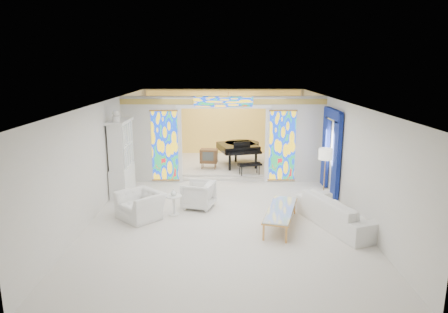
{
  "coord_description": "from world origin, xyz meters",
  "views": [
    {
      "loc": [
        -0.0,
        -11.63,
        4.03
      ],
      "look_at": [
        0.01,
        0.2,
        1.31
      ],
      "focal_mm": 32.0,
      "sensor_mm": 36.0,
      "label": 1
    }
  ],
  "objects_px": {
    "armchair_left": "(140,205)",
    "coffee_table": "(281,210)",
    "sofa": "(339,212)",
    "china_cabinet": "(121,158)",
    "grand_piano": "(240,147)",
    "tv_console": "(209,156)",
    "armchair_right": "(198,195)"
  },
  "relations": [
    {
      "from": "grand_piano",
      "to": "coffee_table",
      "type": "bearing_deg",
      "value": -97.52
    },
    {
      "from": "sofa",
      "to": "armchair_left",
      "type": "bearing_deg",
      "value": 63.43
    },
    {
      "from": "armchair_left",
      "to": "coffee_table",
      "type": "height_order",
      "value": "armchair_left"
    },
    {
      "from": "china_cabinet",
      "to": "coffee_table",
      "type": "distance_m",
      "value": 5.43
    },
    {
      "from": "sofa",
      "to": "coffee_table",
      "type": "height_order",
      "value": "sofa"
    },
    {
      "from": "china_cabinet",
      "to": "armchair_right",
      "type": "relative_size",
      "value": 3.19
    },
    {
      "from": "armchair_right",
      "to": "sofa",
      "type": "height_order",
      "value": "armchair_right"
    },
    {
      "from": "sofa",
      "to": "tv_console",
      "type": "relative_size",
      "value": 3.46
    },
    {
      "from": "grand_piano",
      "to": "armchair_left",
      "type": "bearing_deg",
      "value": -134.47
    },
    {
      "from": "grand_piano",
      "to": "sofa",
      "type": "bearing_deg",
      "value": -83.64
    },
    {
      "from": "coffee_table",
      "to": "tv_console",
      "type": "height_order",
      "value": "tv_console"
    },
    {
      "from": "armchair_right",
      "to": "grand_piano",
      "type": "relative_size",
      "value": 0.3
    },
    {
      "from": "armchair_left",
      "to": "tv_console",
      "type": "xyz_separation_m",
      "value": [
        1.67,
        4.61,
        0.3
      ]
    },
    {
      "from": "armchair_left",
      "to": "armchair_right",
      "type": "xyz_separation_m",
      "value": [
        1.5,
        0.81,
        0.03
      ]
    },
    {
      "from": "china_cabinet",
      "to": "grand_piano",
      "type": "distance_m",
      "value": 4.96
    },
    {
      "from": "sofa",
      "to": "grand_piano",
      "type": "relative_size",
      "value": 0.9
    },
    {
      "from": "armchair_right",
      "to": "coffee_table",
      "type": "height_order",
      "value": "armchair_right"
    },
    {
      "from": "armchair_right",
      "to": "coffee_table",
      "type": "bearing_deg",
      "value": 73.69
    },
    {
      "from": "coffee_table",
      "to": "grand_piano",
      "type": "distance_m",
      "value": 5.82
    },
    {
      "from": "armchair_right",
      "to": "coffee_table",
      "type": "distance_m",
      "value": 2.57
    },
    {
      "from": "armchair_left",
      "to": "coffee_table",
      "type": "distance_m",
      "value": 3.72
    },
    {
      "from": "armchair_right",
      "to": "sofa",
      "type": "bearing_deg",
      "value": 85.5
    },
    {
      "from": "china_cabinet",
      "to": "grand_piano",
      "type": "relative_size",
      "value": 0.95
    },
    {
      "from": "armchair_right",
      "to": "grand_piano",
      "type": "bearing_deg",
      "value": 178.18
    },
    {
      "from": "china_cabinet",
      "to": "tv_console",
      "type": "xyz_separation_m",
      "value": [
        2.66,
        2.51,
        -0.51
      ]
    },
    {
      "from": "grand_piano",
      "to": "china_cabinet",
      "type": "bearing_deg",
      "value": -156.84
    },
    {
      "from": "sofa",
      "to": "coffee_table",
      "type": "distance_m",
      "value": 1.5
    },
    {
      "from": "armchair_right",
      "to": "tv_console",
      "type": "height_order",
      "value": "tv_console"
    },
    {
      "from": "armchair_left",
      "to": "grand_piano",
      "type": "height_order",
      "value": "grand_piano"
    },
    {
      "from": "sofa",
      "to": "coffee_table",
      "type": "relative_size",
      "value": 1.18
    },
    {
      "from": "armchair_left",
      "to": "sofa",
      "type": "distance_m",
      "value": 5.21
    },
    {
      "from": "grand_piano",
      "to": "tv_console",
      "type": "xyz_separation_m",
      "value": [
        -1.21,
        -0.58,
        -0.22
      ]
    }
  ]
}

